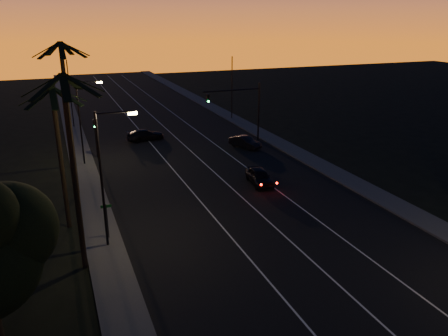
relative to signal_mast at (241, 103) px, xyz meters
name	(u,v)px	position (x,y,z in m)	size (l,w,h in m)	color
road	(213,176)	(-7.14, -9.99, -4.78)	(20.00, 170.00, 0.01)	black
sidewalk_left	(90,192)	(-18.34, -9.99, -4.70)	(2.40, 170.00, 0.16)	#3B3B38
sidewalk_right	(315,162)	(4.06, -9.99, -4.70)	(2.40, 170.00, 0.16)	#3B3B38
lane_stripe_left	(182,180)	(-10.14, -9.99, -4.76)	(0.12, 160.00, 0.01)	silver
lane_stripe_mid	(218,176)	(-6.64, -9.99, -4.76)	(0.12, 160.00, 0.01)	silver
lane_stripe_right	(251,171)	(-3.14, -9.99, -4.76)	(0.12, 160.00, 0.01)	silver
palm_near	(72,155)	(-19.74, -21.99, 2.29)	(4.25, 4.16, 11.53)	black
palm_mid	(59,143)	(-20.34, -15.99, 1.47)	(4.25, 4.16, 10.03)	black
palm_far	(68,106)	(-19.34, -9.99, 2.83)	(4.25, 4.16, 12.53)	black
streetlight_left_near	(106,170)	(-17.84, -19.99, 0.54)	(2.55, 0.26, 9.00)	black
streetlight_left_far	(83,116)	(-17.82, -1.99, 0.28)	(2.55, 0.26, 8.50)	black
street_sign	(107,217)	(-17.94, -18.99, -3.13)	(0.70, 0.06, 2.60)	black
signal_mast	(241,103)	(0.00, 0.00, 0.00)	(7.10, 0.41, 7.00)	black
signal_post	(95,131)	(-16.64, -0.01, -1.89)	(0.28, 0.37, 4.20)	black
far_pole_left	(70,95)	(-18.14, 15.01, -0.28)	(0.14, 0.14, 9.00)	black
far_pole_right	(232,88)	(3.86, 12.01, -0.28)	(0.14, 0.14, 9.00)	black
lead_car	(259,177)	(-3.93, -13.37, -4.06)	(2.16, 4.79, 1.41)	black
right_car	(245,142)	(-0.41, -2.31, -4.12)	(2.91, 4.16, 1.30)	black
cross_car	(145,135)	(-10.42, 5.04, -4.11)	(4.80, 2.49, 1.33)	black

